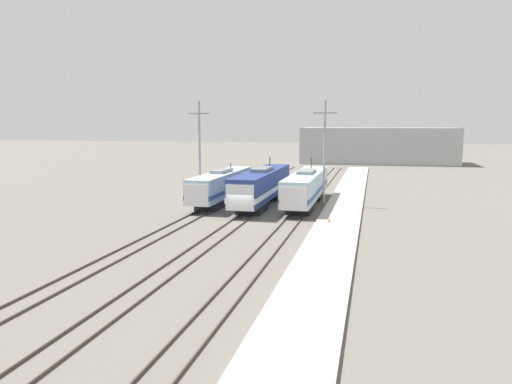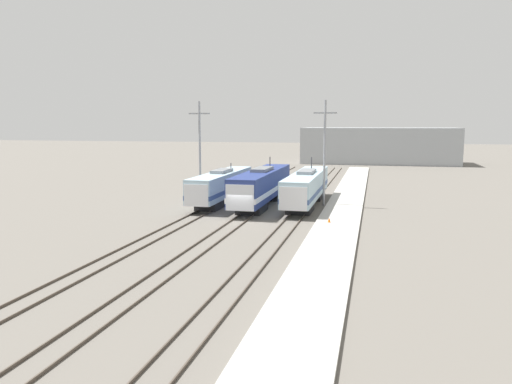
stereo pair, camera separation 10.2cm
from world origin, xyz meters
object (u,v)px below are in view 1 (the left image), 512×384
object	(u,v)px
locomotive_far_left	(221,186)
catenary_tower_left	(200,149)
locomotive_center	(261,186)
locomotive_far_right	(306,187)
traffic_cone	(329,220)
catenary_tower_right	(324,150)

from	to	relation	value
locomotive_far_left	catenary_tower_left	world-z (taller)	catenary_tower_left
locomotive_center	locomotive_far_left	bearing A→B (deg)	175.10
locomotive_far_right	traffic_cone	bearing A→B (deg)	-71.11
locomotive_center	catenary_tower_left	world-z (taller)	catenary_tower_left
locomotive_far_right	traffic_cone	size ratio (longest dim) A/B	40.89
catenary_tower_right	traffic_cone	xyz separation A→B (m)	(1.60, -10.87, -5.76)
locomotive_far_left	locomotive_center	distance (m)	4.95
locomotive_far_left	locomotive_far_right	bearing A→B (deg)	4.13
locomotive_far_left	catenary_tower_left	xyz separation A→B (m)	(-2.91, 1.14, 4.21)
locomotive_far_right	catenary_tower_right	distance (m)	4.63
locomotive_center	locomotive_far_right	size ratio (longest dim) A/B	1.02
locomotive_far_left	locomotive_center	xyz separation A→B (m)	(4.93, -0.42, 0.16)
locomotive_far_right	traffic_cone	distance (m)	11.15
locomotive_center	catenary_tower_left	xyz separation A→B (m)	(-7.84, 1.56, 4.05)
locomotive_far_right	catenary_tower_left	bearing A→B (deg)	178.08
locomotive_center	catenary_tower_right	bearing A→B (deg)	12.76
locomotive_far_left	catenary_tower_left	size ratio (longest dim) A/B	1.47
catenary_tower_left	traffic_cone	bearing A→B (deg)	-33.64
catenary_tower_right	traffic_cone	world-z (taller)	catenary_tower_right
locomotive_center	locomotive_far_right	distance (m)	5.06
locomotive_far_left	locomotive_center	world-z (taller)	locomotive_center
locomotive_center	catenary_tower_right	xyz separation A→B (m)	(6.90, 1.56, 4.05)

